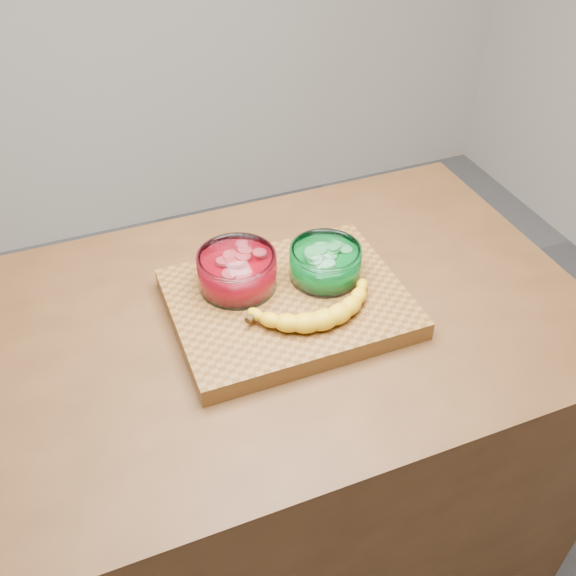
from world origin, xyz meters
name	(u,v)px	position (x,y,z in m)	size (l,w,h in m)	color
ground	(288,538)	(0.00, 0.00, 0.00)	(3.50, 3.50, 0.00)	#55565A
counter	(288,446)	(0.00, 0.00, 0.45)	(1.20, 0.80, 0.90)	#523118
cutting_board	(288,303)	(0.00, 0.00, 0.92)	(0.45, 0.35, 0.04)	brown
bowl_red	(237,271)	(-0.08, 0.07, 0.98)	(0.16, 0.16, 0.07)	white
bowl_green	(325,263)	(0.09, 0.03, 0.97)	(0.14, 0.14, 0.07)	white
banana	(316,309)	(0.03, -0.08, 0.96)	(0.28, 0.12, 0.04)	gold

